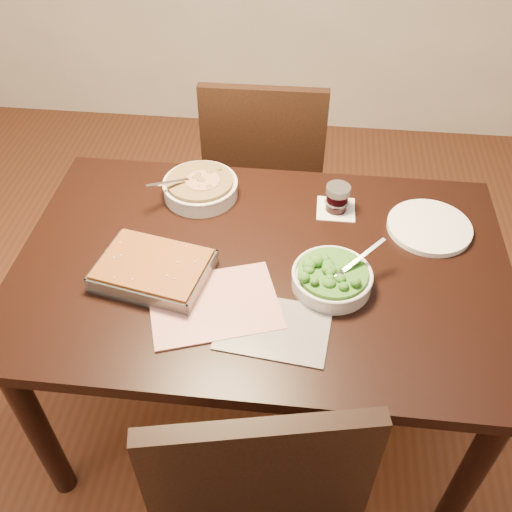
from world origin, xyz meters
The scene contains 11 objects.
ground centered at (0.00, 0.00, 0.00)m, with size 4.00×4.00×0.00m, color #4F2716.
table centered at (0.00, 0.00, 0.65)m, with size 1.40×0.90×0.75m.
magazine_a centered at (-0.11, -0.17, 0.75)m, with size 0.33×0.24×0.01m, color #B33833.
magazine_b centered at (0.05, -0.23, 0.75)m, with size 0.28×0.20×0.00m, color #25242B.
coaster centered at (0.21, 0.26, 0.75)m, with size 0.12×0.12×0.00m, color white.
stew_bowl centered at (-0.23, 0.29, 0.78)m, with size 0.24×0.24×0.09m.
broccoli_bowl centered at (0.20, -0.07, 0.78)m, with size 0.22×0.22×0.09m.
baking_dish centered at (-0.29, -0.09, 0.78)m, with size 0.34×0.27×0.05m.
wine_tumbler centered at (0.21, 0.26, 0.80)m, with size 0.07×0.07×0.08m.
dinner_plate centered at (0.48, 0.20, 0.76)m, with size 0.25×0.25×0.02m, color white.
chair_far centered at (-0.06, 0.74, 0.54)m, with size 0.46×0.46×0.96m.
Camera 1 is at (0.11, -1.14, 1.89)m, focal length 40.00 mm.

